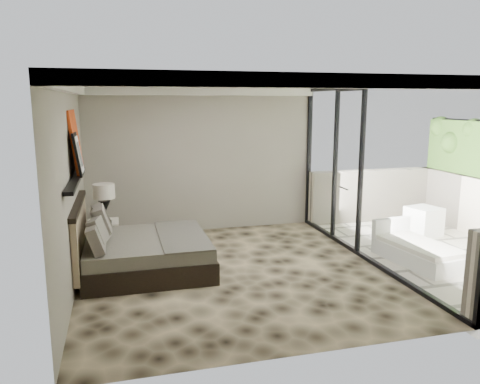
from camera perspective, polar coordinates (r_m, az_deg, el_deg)
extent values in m
plane|color=black|center=(7.21, -0.88, -9.68)|extent=(5.00, 5.00, 0.00)
cube|color=silver|center=(6.75, -0.96, 13.07)|extent=(4.50, 5.00, 0.02)
cube|color=gray|center=(9.26, -4.60, 3.82)|extent=(4.50, 0.02, 2.80)
cube|color=gray|center=(6.68, -19.92, 0.47)|extent=(0.02, 5.00, 2.80)
cube|color=white|center=(7.69, 15.61, 2.01)|extent=(0.08, 5.00, 2.80)
cube|color=beige|center=(8.85, 23.61, -7.09)|extent=(3.00, 5.00, 0.12)
cube|color=black|center=(6.76, -19.40, 1.48)|extent=(0.12, 2.20, 0.05)
cube|color=black|center=(7.35, -11.16, -8.17)|extent=(1.86, 1.77, 0.32)
cube|color=#5A564B|center=(7.27, -11.24, -6.25)|extent=(1.80, 1.71, 0.19)
cube|color=#45443C|center=(7.29, -7.08, -5.25)|extent=(0.71, 1.75, 0.03)
cube|color=#7D634F|center=(7.23, -18.94, -5.06)|extent=(0.08, 1.87, 0.89)
cube|color=black|center=(8.45, -16.27, -5.16)|extent=(0.66, 0.66, 0.52)
cone|color=black|center=(8.30, -16.11, -2.92)|extent=(0.21, 0.21, 0.19)
cone|color=black|center=(8.26, -16.18, -1.66)|extent=(0.21, 0.21, 0.19)
cylinder|color=silver|center=(8.21, -16.27, 0.10)|extent=(0.36, 0.36, 0.25)
cube|color=#A6110E|center=(7.23, -19.43, 5.85)|extent=(0.13, 0.90, 0.90)
cube|color=black|center=(6.88, -19.13, 4.39)|extent=(0.11, 0.50, 0.60)
cube|color=white|center=(9.72, 21.46, -3.32)|extent=(0.65, 0.65, 0.55)
cube|color=white|center=(8.08, 20.95, -7.17)|extent=(0.91, 1.55, 0.26)
cube|color=silver|center=(8.03, 21.03, -6.05)|extent=(0.87, 1.45, 0.07)
cube|color=white|center=(8.49, 17.94, -4.09)|extent=(0.74, 0.20, 0.32)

